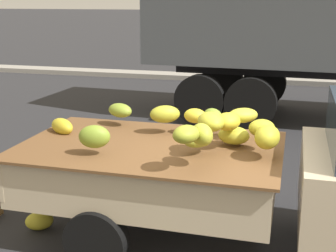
% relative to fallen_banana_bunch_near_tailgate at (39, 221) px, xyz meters
% --- Properties ---
extents(curb_strip, '(80.00, 0.80, 0.16)m').
position_rel_fallen_banana_bunch_near_tailgate_xyz_m(curb_strip, '(2.43, 10.94, -0.03)').
color(curb_strip, gray).
rests_on(curb_strip, ground).
extents(fallen_banana_bunch_near_tailgate, '(0.39, 0.35, 0.22)m').
position_rel_fallen_banana_bunch_near_tailgate_xyz_m(fallen_banana_bunch_near_tailgate, '(0.00, 0.00, 0.00)').
color(fallen_banana_bunch_near_tailgate, gold).
rests_on(fallen_banana_bunch_near_tailgate, ground).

